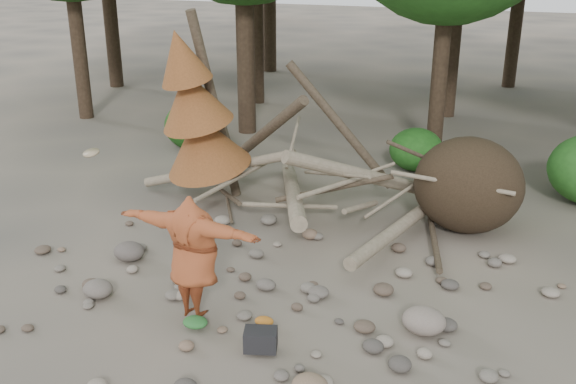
% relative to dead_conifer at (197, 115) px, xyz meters
% --- Properties ---
extents(ground, '(120.00, 120.00, 0.00)m').
position_rel_dead_conifer_xyz_m(ground, '(3.12, -3.37, -2.11)').
color(ground, '#514C44').
rests_on(ground, ground).
extents(deadfall_pile, '(8.55, 5.24, 3.30)m').
position_rel_dead_conifer_xyz_m(deadfall_pile, '(5.13, 0.87, -1.16)').
color(deadfall_pile, '#332619').
rests_on(deadfall_pile, ground).
extents(dead_conifer, '(2.06, 2.16, 4.35)m').
position_rel_dead_conifer_xyz_m(dead_conifer, '(0.00, 0.00, 0.00)').
color(dead_conifer, '#4C3F30').
rests_on(dead_conifer, ground).
extents(bush_left, '(1.80, 1.80, 1.44)m').
position_rel_dead_conifer_xyz_m(bush_left, '(-2.38, 3.83, -1.39)').
color(bush_left, '#1A4B14').
rests_on(bush_left, ground).
extents(bush_mid, '(1.40, 1.40, 1.12)m').
position_rel_dead_conifer_xyz_m(bush_mid, '(3.92, 4.43, -1.55)').
color(bush_mid, '#235F1B').
rests_on(bush_mid, ground).
extents(frisbee_thrower, '(3.39, 0.86, 2.39)m').
position_rel_dead_conifer_xyz_m(frisbee_thrower, '(2.37, -4.21, -1.03)').
color(frisbee_thrower, '#974322').
rests_on(frisbee_thrower, ground).
extents(backpack, '(0.55, 0.45, 0.31)m').
position_rel_dead_conifer_xyz_m(backpack, '(3.70, -4.65, -1.95)').
color(backpack, black).
rests_on(backpack, ground).
extents(cloth_green, '(0.39, 0.33, 0.15)m').
position_rel_dead_conifer_xyz_m(cloth_green, '(2.52, -4.50, -2.04)').
color(cloth_green, '#28642B').
rests_on(cloth_green, ground).
extents(cloth_orange, '(0.30, 0.25, 0.11)m').
position_rel_dead_conifer_xyz_m(cloth_orange, '(3.47, -4.03, -2.06)').
color(cloth_orange, '#B2661E').
rests_on(cloth_orange, ground).
extents(boulder_front_left, '(0.50, 0.45, 0.30)m').
position_rel_dead_conifer_xyz_m(boulder_front_left, '(0.53, -4.28, -1.96)').
color(boulder_front_left, '#675E56').
rests_on(boulder_front_left, ground).
extents(boulder_mid_right, '(0.66, 0.60, 0.40)m').
position_rel_dead_conifer_xyz_m(boulder_mid_right, '(5.75, -3.21, -1.91)').
color(boulder_mid_right, gray).
rests_on(boulder_mid_right, ground).
extents(boulder_mid_left, '(0.58, 0.53, 0.35)m').
position_rel_dead_conifer_xyz_m(boulder_mid_left, '(0.17, -2.93, -1.94)').
color(boulder_mid_left, '#574F4A').
rests_on(boulder_mid_left, ground).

